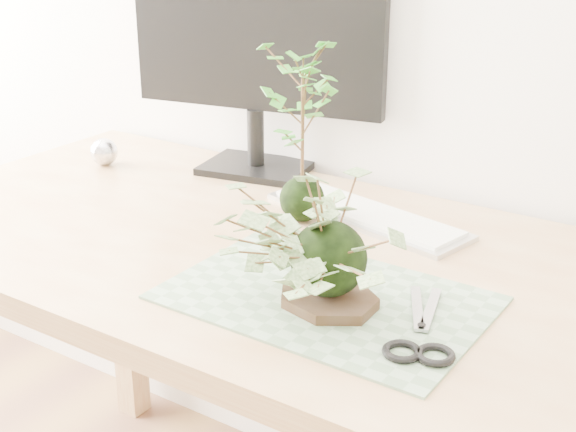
# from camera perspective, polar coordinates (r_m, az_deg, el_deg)

# --- Properties ---
(desk) EXTENTS (1.60, 0.70, 0.74)m
(desk) POSITION_cam_1_polar(r_m,az_deg,el_deg) (1.28, 2.35, -6.59)
(desk) COLOR tan
(desk) RESTS_ON ground_plane
(cutting_mat) EXTENTS (0.44, 0.29, 0.00)m
(cutting_mat) POSITION_cam_1_polar(r_m,az_deg,el_deg) (1.12, 2.71, -5.83)
(cutting_mat) COLOR #587655
(cutting_mat) RESTS_ON desk
(stone_dish) EXTENTS (0.18, 0.18, 0.01)m
(stone_dish) POSITION_cam_1_polar(r_m,az_deg,el_deg) (1.10, 2.85, -5.86)
(stone_dish) COLOR black
(stone_dish) RESTS_ON cutting_mat
(ivy_kokedama) EXTENTS (0.38, 0.38, 0.21)m
(ivy_kokedama) POSITION_cam_1_polar(r_m,az_deg,el_deg) (1.05, 2.96, -0.64)
(ivy_kokedama) COLOR black
(ivy_kokedama) RESTS_ON stone_dish
(maple_kokedama) EXTENTS (0.22, 0.22, 0.32)m
(maple_kokedama) POSITION_cam_1_polar(r_m,az_deg,el_deg) (1.32, 1.06, 8.91)
(maple_kokedama) COLOR black
(maple_kokedama) RESTS_ON desk
(keyboard) EXTENTS (0.40, 0.19, 0.01)m
(keyboard) POSITION_cam_1_polar(r_m,az_deg,el_deg) (1.40, 5.59, 0.10)
(keyboard) COLOR #B5B5B5
(keyboard) RESTS_ON desk
(monitor) EXTENTS (0.52, 0.19, 0.46)m
(monitor) POSITION_cam_1_polar(r_m,az_deg,el_deg) (1.58, -2.24, 12.44)
(monitor) COLOR black
(monitor) RESTS_ON desk
(foil_ball) EXTENTS (0.06, 0.06, 0.06)m
(foil_ball) POSITION_cam_1_polar(r_m,az_deg,el_deg) (1.71, -12.95, 4.47)
(foil_ball) COLOR silver
(foil_ball) RESTS_ON desk
(scissors) EXTENTS (0.10, 0.21, 0.01)m
(scissors) POSITION_cam_1_polar(r_m,az_deg,el_deg) (1.02, 8.76, -8.76)
(scissors) COLOR #96979D
(scissors) RESTS_ON cutting_mat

